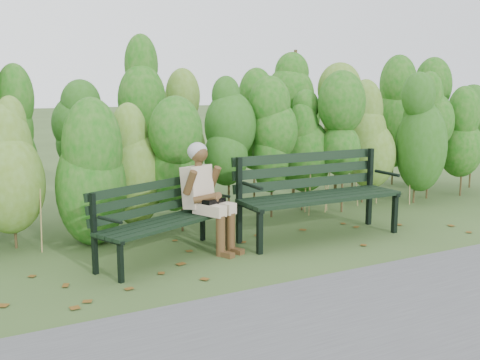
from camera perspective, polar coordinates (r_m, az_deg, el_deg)
name	(u,v)px	position (r m, az deg, el deg)	size (l,w,h in m)	color
ground	(255,253)	(6.09, 1.58, -7.47)	(80.00, 80.00, 0.00)	#364C22
footpath	(405,331)	(4.44, 16.40, -14.50)	(60.00, 2.50, 0.01)	#474749
hedge_band	(186,125)	(7.50, -5.53, 5.54)	(11.04, 1.67, 2.42)	#47381E
leaf_litter	(253,256)	(5.98, 1.32, -7.76)	(5.91, 2.05, 0.01)	brown
bench_left	(160,214)	(5.88, -8.10, -3.46)	(1.66, 1.08, 0.79)	black
bench_right	(315,188)	(6.71, 7.64, -0.80)	(1.99, 0.68, 0.99)	black
seated_woman	(206,190)	(6.10, -3.50, -1.05)	(0.56, 0.74, 1.18)	beige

